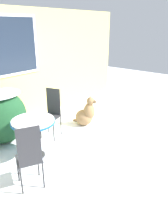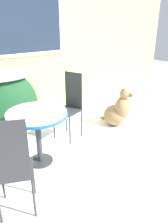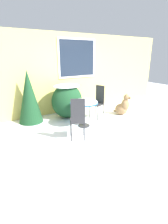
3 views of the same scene
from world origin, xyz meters
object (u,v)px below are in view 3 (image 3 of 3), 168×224
patio_chair_far_side (78,118)px  dog (123,107)px  patio_table (84,105)px  patio_chair_near_table (98,101)px

patio_chair_far_side → dog: (2.28, 0.78, -0.29)m
patio_table → patio_chair_near_table: 0.87m
patio_table → patio_chair_far_side: patio_chair_far_side is taller
patio_table → patio_chair_near_table: (0.79, 0.37, -0.07)m
patio_chair_far_side → dog: patio_chair_far_side is taller
patio_chair_near_table → patio_table: bearing=-82.4°
patio_chair_far_side → patio_table: bearing=-106.8°
patio_chair_near_table → dog: patio_chair_near_table is taller
patio_chair_near_table → dog: (0.90, -0.24, -0.29)m
patio_chair_near_table → patio_chair_far_side: size_ratio=1.00×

